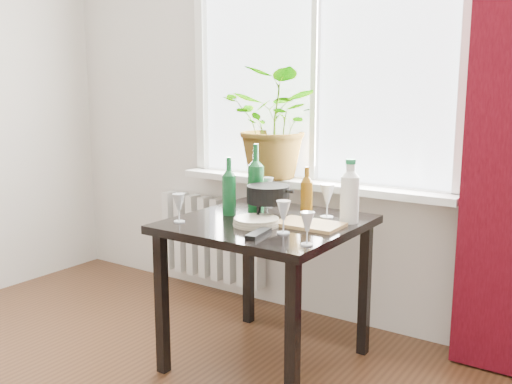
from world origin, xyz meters
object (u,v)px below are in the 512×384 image
Objects in this scene: bottle_amber at (307,191)px; cleaning_bottle at (350,190)px; table at (267,238)px; wineglass_front_right at (283,217)px; wineglass_front_left at (179,208)px; wineglass_back_left at (267,192)px; plate_stack at (256,222)px; wineglass_far_right at (307,228)px; wineglass_back_center at (327,200)px; tv_remote at (258,234)px; wine_bottle_left at (229,186)px; cutting_board at (309,224)px; fondue_pot at (268,202)px; radiator at (212,238)px; wine_bottle_right at (256,178)px; potted_plant at (277,124)px.

bottle_amber is 0.81× the size of cleaning_bottle.
wineglass_front_right reaches higher than table.
wineglass_front_left is at bearing -169.59° from wineglass_front_right.
bottle_amber reaches higher than wineglass_back_left.
table is 0.47m from cleaning_bottle.
plate_stack is at bearing -63.73° from wineglass_back_left.
wineglass_front_right is 0.93× the size of wineglass_back_left.
wineglass_far_right is 0.82× the size of wineglass_back_center.
wineglass_front_right is 1.06× the size of wineglass_far_right.
wineglass_far_right reaches higher than table.
tv_remote is (-0.22, -0.44, -0.15)m from cleaning_bottle.
cutting_board is (0.45, 0.02, -0.14)m from wine_bottle_left.
cutting_board is at bearing 2.68° from table.
bottle_amber is 0.47m from tv_remote.
wine_bottle_left is 0.22m from fondue_pot.
wineglass_back_left is 0.28m from fondue_pot.
wine_bottle_left reaches higher than wineglass_back_left.
radiator is at bearing 129.12° from tv_remote.
wineglass_back_center is 0.57× the size of cutting_board.
bottle_amber reaches higher than wineglass_back_center.
wineglass_front_left is 0.38m from plate_stack.
radiator is 2.22× the size of wine_bottle_right.
wineglass_back_left is at bearing 144.97° from fondue_pot.
wineglass_far_right is 0.83× the size of tv_remote.
fondue_pot is (-0.39, 0.31, 0.01)m from wineglass_far_right.
wineglass_front_right reaches higher than wineglass_far_right.
cleaning_bottle is 0.16m from wineglass_back_center.
wine_bottle_left reaches higher than wineglass_front_left.
cleaning_bottle is 1.42× the size of plate_stack.
wineglass_far_right is 0.64× the size of plate_stack.
plate_stack is at bearing -81.92° from table.
wine_bottle_left is at bearing -45.45° from radiator.
wineglass_front_right is (0.09, -0.37, -0.05)m from bottle_amber.
wineglass_front_left is at bearing -114.75° from wine_bottle_right.
tv_remote is (0.11, -0.15, -0.01)m from plate_stack.
wine_bottle_right is at bearing 65.25° from wineglass_front_left.
wine_bottle_left is 1.71× the size of wineglass_back_center.
cutting_board is at bearing -86.51° from wineglass_back_center.
wineglass_back_center reaches higher than wineglass_back_left.
wineglass_far_right is at bearing -37.30° from wine_bottle_right.
wineglass_back_left is at bearing -67.21° from potted_plant.
radiator is 3.29× the size of fondue_pot.
tv_remote is 0.56× the size of cutting_board.
wine_bottle_right reaches higher than wineglass_front_left.
fondue_pot is 1.42× the size of tv_remote.
table is 3.38× the size of bottle_amber.
bottle_amber is at bearing -42.62° from potted_plant.
wine_bottle_left is at bearing 155.15° from plate_stack.
wine_bottle_left is 1.82× the size of wineglass_back_left.
fondue_pot is 0.34m from tv_remote.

